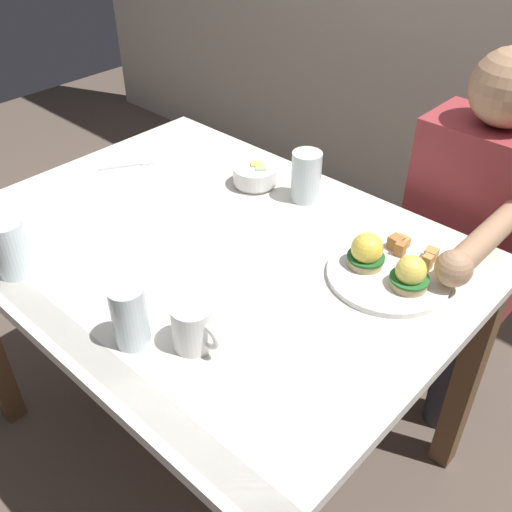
# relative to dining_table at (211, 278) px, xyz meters

# --- Properties ---
(ground_plane) EXTENTS (6.00, 6.00, 0.00)m
(ground_plane) POSITION_rel_dining_table_xyz_m (0.00, 0.00, -0.63)
(ground_plane) COLOR brown
(dining_table) EXTENTS (1.20, 0.90, 0.74)m
(dining_table) POSITION_rel_dining_table_xyz_m (0.00, 0.00, 0.00)
(dining_table) COLOR white
(dining_table) RESTS_ON ground_plane
(eggs_benedict_plate) EXTENTS (0.27, 0.27, 0.09)m
(eggs_benedict_plate) POSITION_rel_dining_table_xyz_m (0.38, 0.18, 0.13)
(eggs_benedict_plate) COLOR white
(eggs_benedict_plate) RESTS_ON dining_table
(fruit_bowl) EXTENTS (0.12, 0.12, 0.06)m
(fruit_bowl) POSITION_rel_dining_table_xyz_m (-0.11, 0.28, 0.14)
(fruit_bowl) COLOR white
(fruit_bowl) RESTS_ON dining_table
(coffee_mug) EXTENTS (0.11, 0.08, 0.09)m
(coffee_mug) POSITION_rel_dining_table_xyz_m (0.22, -0.25, 0.16)
(coffee_mug) COLOR white
(coffee_mug) RESTS_ON dining_table
(fork) EXTENTS (0.09, 0.14, 0.00)m
(fork) POSITION_rel_dining_table_xyz_m (-0.45, 0.11, 0.11)
(fork) COLOR silver
(fork) RESTS_ON dining_table
(water_glass_near) EXTENTS (0.08, 0.08, 0.13)m
(water_glass_near) POSITION_rel_dining_table_xyz_m (0.04, 0.31, 0.16)
(water_glass_near) COLOR silver
(water_glass_near) RESTS_ON dining_table
(water_glass_far) EXTENTS (0.07, 0.07, 0.13)m
(water_glass_far) POSITION_rel_dining_table_xyz_m (0.13, -0.32, 0.17)
(water_glass_far) COLOR silver
(water_glass_far) RESTS_ON dining_table
(water_glass_extra) EXTENTS (0.08, 0.08, 0.13)m
(water_glass_extra) POSITION_rel_dining_table_xyz_m (-0.23, -0.37, 0.16)
(water_glass_extra) COLOR silver
(water_glass_extra) RESTS_ON dining_table
(diner_person) EXTENTS (0.34, 0.54, 1.14)m
(diner_person) POSITION_rel_dining_table_xyz_m (0.39, 0.60, 0.02)
(diner_person) COLOR #33333D
(diner_person) RESTS_ON ground_plane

